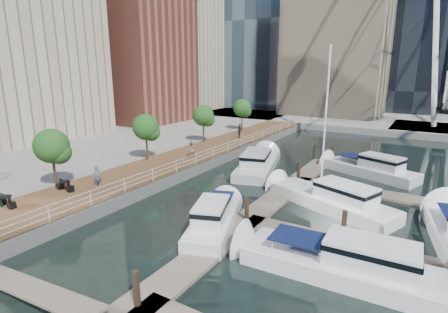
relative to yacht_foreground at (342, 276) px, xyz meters
name	(u,v)px	position (x,y,z in m)	size (l,w,h in m)	color
ground	(123,266)	(-9.91, -4.97, 0.00)	(520.00, 520.00, 0.00)	black
boardwalk	(173,165)	(-18.91, 10.03, 0.50)	(6.00, 60.00, 1.00)	brown
seawall	(197,170)	(-15.91, 10.03, 0.50)	(0.25, 60.00, 1.00)	#595954
land_inland	(21,138)	(-45.91, 10.03, 0.50)	(48.00, 90.00, 1.00)	gray
land_far	(386,101)	(-9.91, 97.03, 0.50)	(200.00, 114.00, 1.00)	gray
pier	(441,131)	(4.09, 47.03, 0.50)	(14.00, 12.00, 1.00)	gray
railing	(196,159)	(-16.01, 10.03, 1.52)	(0.10, 60.00, 1.05)	white
floating_docks	(330,221)	(-1.94, 5.01, 0.49)	(16.00, 34.00, 2.60)	#6D6051
midrise_condos	(94,45)	(-43.47, 21.85, 13.42)	(19.00, 67.00, 28.00)	#BCAD8E
street_trees	(146,127)	(-21.31, 9.03, 4.29)	(2.60, 42.60, 4.60)	#3F2B1C
yacht_foreground	(342,276)	(0.00, 0.00, 0.00)	(2.90, 10.84, 2.15)	silver
pedestrian_near	(97,176)	(-18.79, 0.88, 1.83)	(0.61, 0.40, 1.67)	#545971
pedestrian_mid	(191,149)	(-18.06, 11.98, 1.84)	(0.82, 0.64, 1.69)	#9D776C
pedestrian_far	(240,131)	(-18.59, 23.35, 1.97)	(1.13, 0.47, 1.93)	#353B43
moored_yachts	(327,216)	(-2.58, 6.81, 0.00)	(23.34, 36.30, 11.50)	white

